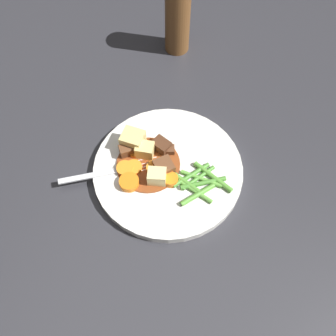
{
  "coord_description": "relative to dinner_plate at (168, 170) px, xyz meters",
  "views": [
    {
      "loc": [
        -0.13,
        0.32,
        0.61
      ],
      "look_at": [
        0.0,
        0.0,
        0.02
      ],
      "focal_mm": 41.22,
      "sensor_mm": 36.0,
      "label": 1
    }
  ],
  "objects": [
    {
      "name": "dinner_plate",
      "position": [
        0.0,
        0.0,
        0.0
      ],
      "size": [
        0.27,
        0.27,
        0.02
      ],
      "primitive_type": "cylinder",
      "color": "white",
      "rests_on": "ground_plane"
    },
    {
      "name": "carrot_slice_4",
      "position": [
        0.07,
        -0.01,
        0.01
      ],
      "size": [
        0.03,
        0.03,
        0.01
      ],
      "primitive_type": "cylinder",
      "rotation": [
        0.0,
        0.0,
        2.99
      ],
      "color": "orange",
      "rests_on": "dinner_plate"
    },
    {
      "name": "meat_chunk_2",
      "position": [
        0.03,
        -0.03,
        0.02
      ],
      "size": [
        0.04,
        0.03,
        0.02
      ],
      "primitive_type": "cube",
      "rotation": [
        0.0,
        0.0,
        4.4
      ],
      "color": "#4C2B19",
      "rests_on": "dinner_plate"
    },
    {
      "name": "carrot_slice_5",
      "position": [
        0.07,
        0.03,
        0.01
      ],
      "size": [
        0.04,
        0.04,
        0.01
      ],
      "primitive_type": "cylinder",
      "rotation": [
        0.0,
        0.0,
        4.07
      ],
      "color": "orange",
      "rests_on": "dinner_plate"
    },
    {
      "name": "potato_chunk_1",
      "position": [
        0.01,
        0.03,
        0.02
      ],
      "size": [
        0.04,
        0.03,
        0.03
      ],
      "primitive_type": "cube",
      "rotation": [
        0.0,
        0.0,
        5.03
      ],
      "color": "#EAD68C",
      "rests_on": "dinner_plate"
    },
    {
      "name": "meat_chunk_1",
      "position": [
        0.01,
        -0.03,
        0.02
      ],
      "size": [
        0.03,
        0.02,
        0.01
      ],
      "primitive_type": "cube",
      "rotation": [
        0.0,
        0.0,
        1.97
      ],
      "color": "#56331E",
      "rests_on": "dinner_plate"
    },
    {
      "name": "carrot_slice_0",
      "position": [
        -0.01,
        0.02,
        0.01
      ],
      "size": [
        0.03,
        0.03,
        0.01
      ],
      "primitive_type": "cylinder",
      "rotation": [
        0.0,
        0.0,
        3.1
      ],
      "color": "orange",
      "rests_on": "dinner_plate"
    },
    {
      "name": "ground_plane",
      "position": [
        0.0,
        0.0,
        -0.01
      ],
      "size": [
        3.0,
        3.0,
        0.0
      ],
      "primitive_type": "plane",
      "color": "#2D2D33"
    },
    {
      "name": "potato_chunk_0",
      "position": [
        0.05,
        -0.01,
        0.02
      ],
      "size": [
        0.04,
        0.03,
        0.03
      ],
      "primitive_type": "cube",
      "rotation": [
        0.0,
        0.0,
        4.92
      ],
      "color": "#E5CC7A",
      "rests_on": "dinner_plate"
    },
    {
      "name": "stew_sauce",
      "position": [
        0.04,
        0.01,
        0.01
      ],
      "size": [
        0.11,
        0.11,
        0.0
      ],
      "primitive_type": "cylinder",
      "color": "brown",
      "rests_on": "dinner_plate"
    },
    {
      "name": "pepper_mill",
      "position": [
        0.1,
        -0.3,
        0.07
      ],
      "size": [
        0.05,
        0.05,
        0.16
      ],
      "primitive_type": "cylinder",
      "color": "brown",
      "rests_on": "ground_plane"
    },
    {
      "name": "green_bean_5",
      "position": [
        -0.07,
        0.03,
        0.01
      ],
      "size": [
        0.05,
        0.06,
        0.01
      ],
      "primitive_type": "cylinder",
      "rotation": [
        0.0,
        1.57,
        4.1
      ],
      "color": "#599E38",
      "rests_on": "dinner_plate"
    },
    {
      "name": "fork",
      "position": [
        0.09,
        0.05,
        0.01
      ],
      "size": [
        0.15,
        0.11,
        0.0
      ],
      "color": "silver",
      "rests_on": "dinner_plate"
    },
    {
      "name": "green_bean_7",
      "position": [
        -0.08,
        -0.01,
        0.01
      ],
      "size": [
        0.08,
        0.04,
        0.01
      ],
      "primitive_type": "cylinder",
      "rotation": [
        0.0,
        1.57,
        2.79
      ],
      "color": "#599E38",
      "rests_on": "dinner_plate"
    },
    {
      "name": "meat_chunk_0",
      "position": [
        0.01,
        0.01,
        0.02
      ],
      "size": [
        0.04,
        0.04,
        0.02
      ],
      "primitive_type": "cube",
      "rotation": [
        0.0,
        0.0,
        5.54
      ],
      "color": "brown",
      "rests_on": "dinner_plate"
    },
    {
      "name": "green_bean_3",
      "position": [
        -0.06,
        -0.0,
        0.01
      ],
      "size": [
        0.04,
        0.06,
        0.01
      ],
      "primitive_type": "cylinder",
      "rotation": [
        0.0,
        1.57,
        4.19
      ],
      "color": "#4C8E33",
      "rests_on": "dinner_plate"
    },
    {
      "name": "meat_chunk_3",
      "position": [
        0.08,
        0.0,
        0.02
      ],
      "size": [
        0.03,
        0.03,
        0.02
      ],
      "primitive_type": "cube",
      "rotation": [
        0.0,
        0.0,
        0.71
      ],
      "color": "brown",
      "rests_on": "dinner_plate"
    },
    {
      "name": "carrot_slice_1",
      "position": [
        0.02,
        0.01,
        0.01
      ],
      "size": [
        0.04,
        0.04,
        0.01
      ],
      "primitive_type": "cylinder",
      "rotation": [
        0.0,
        0.0,
        5.69
      ],
      "color": "orange",
      "rests_on": "dinner_plate"
    },
    {
      "name": "potato_chunk_2",
      "position": [
        0.08,
        -0.02,
        0.03
      ],
      "size": [
        0.04,
        0.04,
        0.03
      ],
      "primitive_type": "cube",
      "rotation": [
        0.0,
        0.0,
        1.62
      ],
      "color": "#E5CC7A",
      "rests_on": "dinner_plate"
    },
    {
      "name": "green_bean_4",
      "position": [
        -0.06,
        0.03,
        0.01
      ],
      "size": [
        0.07,
        0.02,
        0.01
      ],
      "primitive_type": "cylinder",
      "rotation": [
        0.0,
        1.57,
        2.89
      ],
      "color": "#66AD42",
      "rests_on": "dinner_plate"
    },
    {
      "name": "green_bean_1",
      "position": [
        -0.06,
        0.0,
        0.01
      ],
      "size": [
        0.08,
        0.01,
        0.01
      ],
      "primitive_type": "cylinder",
      "rotation": [
        0.0,
        1.57,
        3.13
      ],
      "color": "#66AD42",
      "rests_on": "dinner_plate"
    },
    {
      "name": "green_bean_6",
      "position": [
        -0.04,
        0.0,
        0.01
      ],
      "size": [
        0.05,
        0.07,
        0.01
      ],
      "primitive_type": "cylinder",
      "rotation": [
        0.0,
        1.57,
        4.13
      ],
      "color": "#4C8E33",
      "rests_on": "dinner_plate"
    },
    {
      "name": "carrot_slice_3",
      "position": [
        0.05,
        0.05,
        0.01
      ],
      "size": [
        0.05,
        0.05,
        0.01
      ],
      "primitive_type": "cylinder",
      "rotation": [
        0.0,
        0.0,
        5.67
      ],
      "color": "orange",
      "rests_on": "dinner_plate"
    },
    {
      "name": "green_bean_0",
      "position": [
        -0.07,
        0.01,
        0.01
      ],
      "size": [
        0.07,
        0.05,
        0.01
      ],
      "primitive_type": "cylinder",
      "rotation": [
        0.0,
        1.57,
        3.76
      ],
      "color": "#4C8E33",
      "rests_on": "dinner_plate"
    },
    {
      "name": "green_bean_2",
      "position": [
        -0.04,
        0.02,
        0.01
      ],
      "size": [
        0.06,
        0.03,
        0.01
      ],
      "primitive_type": "cylinder",
      "rotation": [
        0.0,
        1.57,
        2.83
      ],
      "color": "#599E38",
      "rests_on": "dinner_plate"
    },
    {
      "name": "carrot_slice_2",
      "position": [
        0.06,
        0.02,
        0.01
      ],
      "size": [
        0.04,
        0.04,
        0.01
      ],
      "primitive_type": "cylinder",
      "rotation": [
        0.0,
        0.0,
        5.83
      ],
      "color": "orange",
      "rests_on": "dinner_plate"
    }
  ]
}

